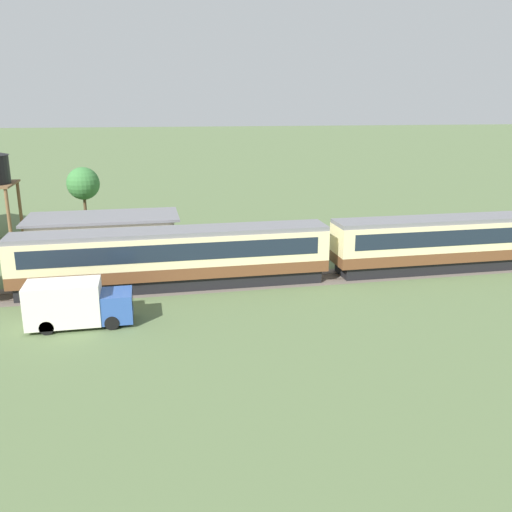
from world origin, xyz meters
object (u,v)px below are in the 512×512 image
Objects in this scene: delivery_truck_blue at (76,304)px; passenger_train at (177,255)px; station_building at (104,238)px; yard_tree_0 at (83,184)px.

passenger_train is at bearing 43.45° from delivery_truck_blue.
delivery_truck_blue is at bearing -93.26° from station_building.
passenger_train is 5.60× the size of station_building.
yard_tree_0 is (-8.06, 21.47, 2.19)m from passenger_train.
yard_tree_0 is at bearing 110.57° from passenger_train.
station_building is (-5.32, 7.78, -0.39)m from passenger_train.
passenger_train is 23.04m from yard_tree_0.
yard_tree_0 reaches higher than delivery_truck_blue.
delivery_truck_blue is at bearing -85.87° from yard_tree_0.
station_building is at bearing 124.34° from passenger_train.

